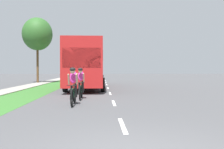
% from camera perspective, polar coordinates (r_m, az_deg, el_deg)
% --- Properties ---
extents(ground_plane, '(120.00, 120.00, 0.00)m').
position_cam_1_polar(ground_plane, '(23.96, -1.28, -2.38)').
color(ground_plane, '#4C4C4F').
extents(grass_verge, '(2.41, 70.00, 0.01)m').
position_cam_1_polar(grass_verge, '(24.35, -13.13, -2.35)').
color(grass_verge, '#38722D').
rests_on(grass_verge, ground_plane).
extents(sidewalk_concrete, '(1.55, 70.00, 0.10)m').
position_cam_1_polar(sidewalk_concrete, '(24.79, -17.64, -2.31)').
color(sidewalk_concrete, '#9E998E').
rests_on(sidewalk_concrete, ground_plane).
extents(lane_markings_center, '(0.12, 53.49, 0.01)m').
position_cam_1_polar(lane_markings_center, '(27.95, -1.48, -1.87)').
color(lane_markings_center, white).
rests_on(lane_markings_center, ground_plane).
extents(cyclist_lead, '(0.42, 1.72, 1.58)m').
position_cam_1_polar(cyclist_lead, '(10.15, -9.16, -2.68)').
color(cyclist_lead, black).
rests_on(cyclist_lead, ground_plane).
extents(cyclist_trailing, '(0.42, 1.72, 1.58)m').
position_cam_1_polar(cyclist_trailing, '(12.19, -7.41, -2.03)').
color(cyclist_trailing, black).
rests_on(cyclist_trailing, ground_plane).
extents(bus_red, '(2.78, 11.60, 3.48)m').
position_cam_1_polar(bus_red, '(19.95, -5.92, 2.58)').
color(bus_red, red).
rests_on(bus_red, ground_plane).
extents(pickup_silver, '(2.22, 5.10, 1.64)m').
position_cam_1_polar(pickup_silver, '(36.77, -4.73, 0.15)').
color(pickup_silver, '#A5A8AD').
rests_on(pickup_silver, ground_plane).
extents(street_tree_near, '(3.27, 3.27, 7.20)m').
position_cam_1_polar(street_tree_near, '(28.06, -17.27, 9.11)').
color(street_tree_near, brown).
rests_on(street_tree_near, ground_plane).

